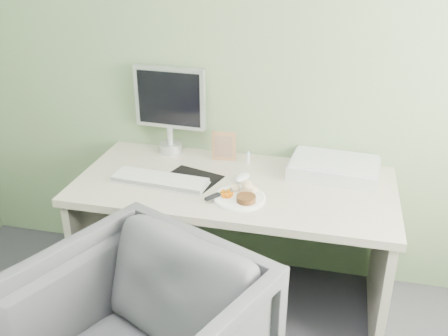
% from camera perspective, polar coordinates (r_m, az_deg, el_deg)
% --- Properties ---
extents(wall_back, '(3.50, 0.00, 3.50)m').
position_cam_1_polar(wall_back, '(2.66, 3.08, 13.96)').
color(wall_back, '#6B8059').
rests_on(wall_back, floor).
extents(desk, '(1.60, 0.75, 0.73)m').
position_cam_1_polar(desk, '(2.60, 1.12, -5.28)').
color(desk, beige).
rests_on(desk, floor).
extents(plate, '(0.25, 0.25, 0.01)m').
position_cam_1_polar(plate, '(2.36, 1.77, -3.47)').
color(plate, white).
rests_on(plate, desk).
extents(steak, '(0.10, 0.10, 0.03)m').
position_cam_1_polar(steak, '(2.31, 2.53, -3.52)').
color(steak, black).
rests_on(steak, plate).
extents(potato_pile, '(0.14, 0.13, 0.06)m').
position_cam_1_polar(potato_pile, '(2.38, 2.63, -2.20)').
color(potato_pile, tan).
rests_on(potato_pile, plate).
extents(carrot_heap, '(0.07, 0.07, 0.04)m').
position_cam_1_polar(carrot_heap, '(2.35, 0.22, -2.89)').
color(carrot_heap, orange).
rests_on(carrot_heap, plate).
extents(steak_knife, '(0.13, 0.19, 0.02)m').
position_cam_1_polar(steak_knife, '(2.35, -0.73, -3.05)').
color(steak_knife, silver).
rests_on(steak_knife, plate).
extents(mousepad, '(0.33, 0.31, 0.00)m').
position_cam_1_polar(mousepad, '(2.55, -3.88, -1.32)').
color(mousepad, black).
rests_on(mousepad, desk).
extents(keyboard, '(0.49, 0.18, 0.02)m').
position_cam_1_polar(keyboard, '(2.53, -7.33, -1.32)').
color(keyboard, white).
rests_on(keyboard, desk).
extents(computer_mouse, '(0.09, 0.12, 0.04)m').
position_cam_1_polar(computer_mouse, '(2.53, 2.12, -1.10)').
color(computer_mouse, white).
rests_on(computer_mouse, desk).
extents(photo_frame, '(0.13, 0.02, 0.16)m').
position_cam_1_polar(photo_frame, '(2.74, -0.03, 2.53)').
color(photo_frame, '#956545').
rests_on(photo_frame, desk).
extents(eyedrop_bottle, '(0.03, 0.03, 0.08)m').
position_cam_1_polar(eyedrop_bottle, '(2.71, 2.77, 1.20)').
color(eyedrop_bottle, white).
rests_on(eyedrop_bottle, desk).
extents(scanner, '(0.47, 0.34, 0.07)m').
position_cam_1_polar(scanner, '(2.65, 12.47, -0.04)').
color(scanner, silver).
rests_on(scanner, desk).
extents(monitor, '(0.41, 0.13, 0.49)m').
position_cam_1_polar(monitor, '(2.80, -6.22, 7.15)').
color(monitor, silver).
rests_on(monitor, desk).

